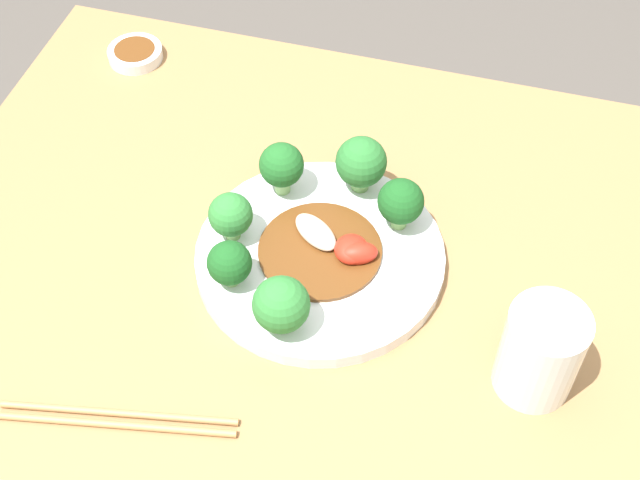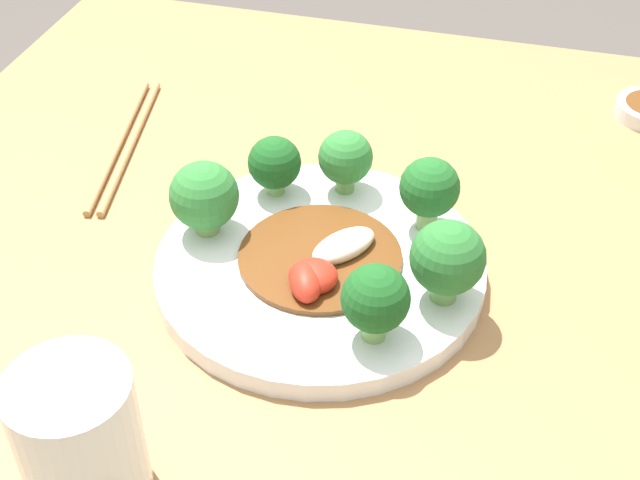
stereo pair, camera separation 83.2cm
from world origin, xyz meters
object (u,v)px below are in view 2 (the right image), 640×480
(chopsticks, at_px, (125,143))
(plate, at_px, (320,267))
(broccoli_southwest, at_px, (275,163))
(broccoli_south, at_px, (204,196))
(broccoli_northwest, at_px, (429,189))
(drinking_glass, at_px, (80,441))
(broccoli_northeast, at_px, (375,300))
(stirfry_center, at_px, (321,261))
(broccoli_west, at_px, (345,158))
(broccoli_north, at_px, (448,259))

(chopsticks, bearing_deg, plate, 60.51)
(broccoli_southwest, xyz_separation_m, broccoli_south, (0.07, -0.04, 0.01))
(broccoli_northwest, height_order, drinking_glass, drinking_glass)
(broccoli_southwest, bearing_deg, broccoli_south, -29.94)
(broccoli_northeast, distance_m, broccoli_south, 0.18)
(plate, relative_size, stirfry_center, 2.02)
(plate, xyz_separation_m, stirfry_center, (0.01, 0.00, 0.02))
(broccoli_west, bearing_deg, broccoli_northwest, 67.82)
(broccoli_northwest, xyz_separation_m, chopsticks, (-0.07, -0.31, -0.05))
(broccoli_west, height_order, broccoli_northwest, broccoli_northwest)
(broccoli_northwest, bearing_deg, stirfry_center, -43.80)
(broccoli_southwest, distance_m, drinking_glass, 0.31)
(broccoli_west, xyz_separation_m, broccoli_southwest, (0.02, -0.06, -0.00))
(broccoli_northeast, xyz_separation_m, drinking_glass, (0.16, -0.14, -0.00))
(broccoli_north, height_order, broccoli_west, broccoli_north)
(plate, relative_size, chopsticks, 1.17)
(broccoli_northwest, bearing_deg, broccoli_north, 18.70)
(broccoli_southwest, bearing_deg, stirfry_center, 37.07)
(plate, distance_m, broccoli_southwest, 0.11)
(broccoli_southwest, relative_size, stirfry_center, 0.41)
(broccoli_southwest, relative_size, chopsticks, 0.24)
(broccoli_south, height_order, chopsticks, broccoli_south)
(broccoli_north, relative_size, drinking_glass, 0.67)
(broccoli_south, bearing_deg, stirfry_center, 79.06)
(broccoli_southwest, bearing_deg, broccoli_northeast, 39.24)
(broccoli_northwest, bearing_deg, broccoli_south, -72.92)
(broccoli_north, height_order, stirfry_center, broccoli_north)
(drinking_glass, bearing_deg, broccoli_west, 166.34)
(broccoli_north, xyz_separation_m, drinking_glass, (0.22, -0.19, -0.01))
(broccoli_northwest, relative_size, broccoli_northeast, 1.04)
(broccoli_north, height_order, chopsticks, broccoli_north)
(broccoli_southwest, distance_m, broccoli_northeast, 0.19)
(broccoli_southwest, relative_size, broccoli_south, 0.83)
(plate, distance_m, chopsticks, 0.27)
(broccoli_north, bearing_deg, broccoli_southwest, -120.17)
(stirfry_center, bearing_deg, broccoli_south, -100.94)
(plate, relative_size, broccoli_northeast, 4.26)
(broccoli_northeast, relative_size, drinking_glass, 0.61)
(broccoli_west, height_order, drinking_glass, drinking_glass)
(broccoli_west, height_order, broccoli_northeast, broccoli_northeast)
(plate, height_order, broccoli_south, broccoli_south)
(broccoli_north, relative_size, broccoli_west, 1.18)
(broccoli_west, xyz_separation_m, broccoli_south, (0.08, -0.10, 0.00))
(stirfry_center, distance_m, chopsticks, 0.27)
(broccoli_west, bearing_deg, broccoli_south, -48.46)
(broccoli_northeast, bearing_deg, broccoli_south, -117.27)
(plate, height_order, broccoli_northwest, broccoli_northwest)
(broccoli_west, height_order, stirfry_center, broccoli_west)
(chopsticks, bearing_deg, broccoli_southwest, 72.37)
(plate, xyz_separation_m, chopsticks, (-0.13, -0.23, -0.01))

